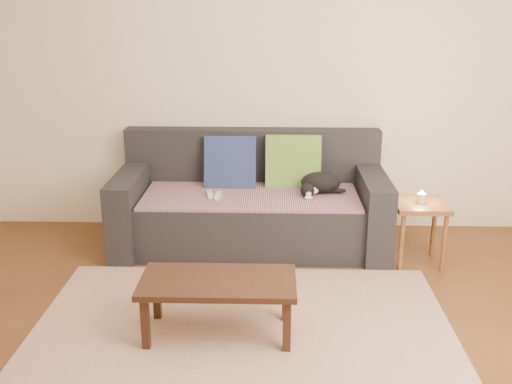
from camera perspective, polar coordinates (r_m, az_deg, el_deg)
ground at (r=3.48m, az=-1.46°, el=-14.76°), size 4.50×4.50×0.00m
back_wall at (r=4.97m, az=-0.31°, el=11.11°), size 4.50×0.04×2.60m
sofa at (r=4.77m, az=-0.47°, el=-1.40°), size 2.10×0.94×0.87m
throw_blanket at (r=4.65m, az=-0.51°, el=-0.36°), size 1.66×0.74×0.02m
cushion_navy at (r=4.85m, az=-2.46°, el=2.86°), size 0.42×0.21×0.43m
cushion_green at (r=4.84m, az=3.55°, el=2.81°), size 0.44×0.17×0.45m
cat at (r=4.69m, az=6.09°, el=0.83°), size 0.38×0.34×0.16m
wii_remote_a at (r=4.61m, az=-4.43°, el=-0.23°), size 0.07×0.15×0.03m
wii_remote_b at (r=4.57m, az=-3.65°, el=-0.36°), size 0.04×0.15×0.03m
side_table at (r=4.54m, az=15.35°, el=-1.97°), size 0.38×0.38×0.47m
candle at (r=4.50m, az=15.48°, el=-0.52°), size 0.06×0.06×0.09m
rug at (r=3.61m, az=-1.33°, el=-13.41°), size 2.50×1.80×0.01m
coffee_table at (r=3.47m, az=-3.63°, el=-8.98°), size 0.89×0.45×0.36m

